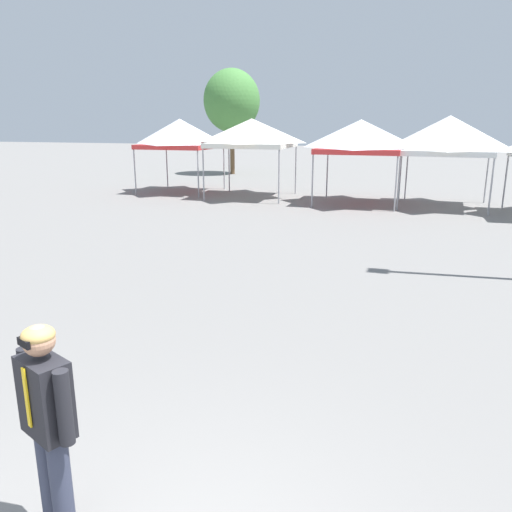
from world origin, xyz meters
name	(u,v)px	position (x,y,z in m)	size (l,w,h in m)	color
canopy_tent_left_of_center	(180,134)	(-8.66, 19.44, 2.67)	(3.26, 3.26, 3.33)	#9E9EA3
canopy_tent_center	(252,133)	(-5.01, 18.83, 2.73)	(3.42, 3.42, 3.33)	#9E9EA3
canopy_tent_right_of_center	(361,136)	(-0.38, 18.33, 2.64)	(3.29, 3.29, 3.28)	#9E9EA3
canopy_tent_far_right	(449,135)	(2.88, 18.52, 2.70)	(3.48, 3.48, 3.42)	#9E9EA3
person_foreground	(48,419)	(-0.74, 0.46, 1.03)	(0.60, 0.39, 1.78)	#33384C
tree_behind_tents_left	(232,101)	(-9.31, 28.29, 4.46)	(3.47, 3.47, 6.38)	brown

